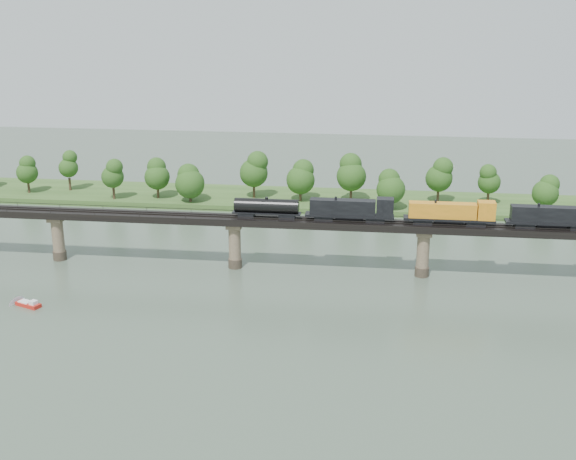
# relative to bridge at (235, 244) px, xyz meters

# --- Properties ---
(ground) EXTENTS (400.00, 400.00, 0.00)m
(ground) POSITION_rel_bridge_xyz_m (0.00, -30.00, -5.46)
(ground) COLOR #3A4A3C
(ground) RESTS_ON ground
(far_bank) EXTENTS (300.00, 24.00, 1.60)m
(far_bank) POSITION_rel_bridge_xyz_m (0.00, 55.00, -4.66)
(far_bank) COLOR #325321
(far_bank) RESTS_ON ground
(bridge) EXTENTS (236.00, 30.00, 11.50)m
(bridge) POSITION_rel_bridge_xyz_m (0.00, 0.00, 0.00)
(bridge) COLOR #473A2D
(bridge) RESTS_ON ground
(bridge_superstructure) EXTENTS (220.00, 4.90, 0.75)m
(bridge_superstructure) POSITION_rel_bridge_xyz_m (0.00, 0.00, 6.33)
(bridge_superstructure) COLOR black
(bridge_superstructure) RESTS_ON bridge
(far_treeline) EXTENTS (289.06, 17.54, 13.60)m
(far_treeline) POSITION_rel_bridge_xyz_m (-8.21, 50.52, 3.37)
(far_treeline) COLOR #382619
(far_treeline) RESTS_ON far_bank
(freight_train) EXTENTS (74.67, 2.91, 5.14)m
(freight_train) POSITION_rel_bridge_xyz_m (38.23, -0.00, 8.50)
(freight_train) COLOR black
(freight_train) RESTS_ON bridge
(motorboat) EXTENTS (5.46, 3.60, 1.44)m
(motorboat) POSITION_rel_bridge_xyz_m (-34.70, -25.79, -4.97)
(motorboat) COLOR red
(motorboat) RESTS_ON ground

